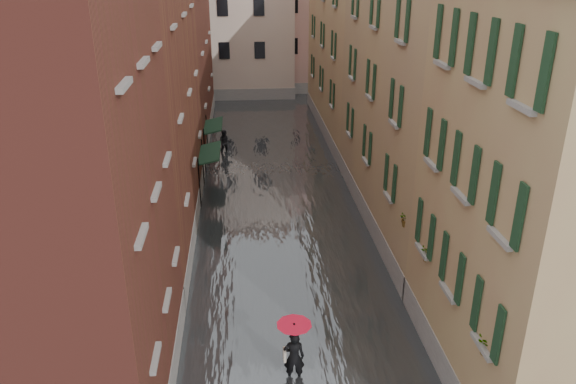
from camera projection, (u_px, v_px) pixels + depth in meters
name	position (u px, v px, depth m)	size (l,w,h in m)	color
ground	(302.00, 346.00, 18.72)	(120.00, 120.00, 0.00)	#4F4F51
floodwater	(276.00, 191.00, 30.60)	(10.00, 60.00, 0.20)	#464A4D
building_left_near	(30.00, 199.00, 13.79)	(6.00, 8.00, 13.00)	maroon
building_left_mid	(118.00, 101.00, 23.98)	(6.00, 14.00, 12.50)	brown
building_left_far	(160.00, 36.00, 37.43)	(6.00, 16.00, 14.00)	maroon
building_right_near	(568.00, 206.00, 15.19)	(6.00, 8.00, 11.50)	#9E7252
building_right_mid	(437.00, 89.00, 24.98)	(6.00, 14.00, 13.00)	#95745A
building_right_far	(365.00, 52.00, 39.02)	(6.00, 16.00, 11.50)	#9E7252
building_end_cream	(224.00, 20.00, 50.78)	(12.00, 9.00, 13.00)	beige
building_end_pink	(320.00, 23.00, 53.51)	(10.00, 9.00, 12.00)	tan
awning_near	(209.00, 154.00, 29.09)	(1.09, 3.14, 2.80)	#173321
awning_far	(213.00, 127.00, 33.69)	(1.09, 3.02, 2.80)	#173321
window_planters	(437.00, 255.00, 17.25)	(0.59, 7.95, 0.84)	#915D2F
pedestrian_main	(294.00, 346.00, 16.70)	(1.06, 1.06, 2.06)	black
pedestrian_far	(225.00, 143.00, 36.03)	(0.82, 0.64, 1.70)	black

